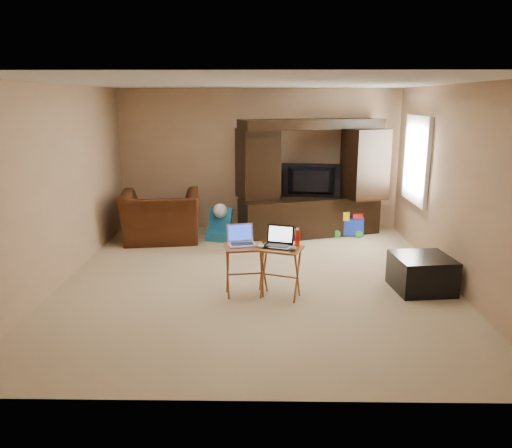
{
  "coord_description": "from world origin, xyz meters",
  "views": [
    {
      "loc": [
        0.09,
        -6.22,
        2.31
      ],
      "look_at": [
        0.0,
        -0.2,
        0.8
      ],
      "focal_mm": 35.0,
      "sensor_mm": 36.0,
      "label": 1
    }
  ],
  "objects_px": {
    "plush_toy": "(235,239)",
    "ottoman": "(422,273)",
    "mouse_left": "(260,246)",
    "push_toy": "(347,222)",
    "mouse_right": "(292,249)",
    "child_rocker": "(220,224)",
    "water_bottle": "(298,238)",
    "laptop_left": "(242,236)",
    "television": "(311,181)",
    "tray_table_right": "(280,273)",
    "tray_table_left": "(245,271)",
    "recliner": "(161,217)",
    "laptop_right": "(277,237)",
    "entertainment_center": "(311,178)"
  },
  "relations": [
    {
      "from": "water_bottle",
      "to": "laptop_right",
      "type": "bearing_deg",
      "value": -165.96
    },
    {
      "from": "recliner",
      "to": "water_bottle",
      "type": "relative_size",
      "value": 6.62
    },
    {
      "from": "television",
      "to": "ottoman",
      "type": "bearing_deg",
      "value": 121.97
    },
    {
      "from": "mouse_left",
      "to": "child_rocker",
      "type": "bearing_deg",
      "value": 105.6
    },
    {
      "from": "plush_toy",
      "to": "water_bottle",
      "type": "xyz_separation_m",
      "value": [
        0.84,
        -1.83,
        0.53
      ]
    },
    {
      "from": "ottoman",
      "to": "tray_table_left",
      "type": "relative_size",
      "value": 1.1
    },
    {
      "from": "tray_table_right",
      "to": "laptop_left",
      "type": "height_order",
      "value": "laptop_left"
    },
    {
      "from": "television",
      "to": "laptop_left",
      "type": "distance_m",
      "value": 2.91
    },
    {
      "from": "plush_toy",
      "to": "push_toy",
      "type": "xyz_separation_m",
      "value": [
        1.89,
        0.95,
        0.04
      ]
    },
    {
      "from": "mouse_right",
      "to": "ottoman",
      "type": "bearing_deg",
      "value": 13.39
    },
    {
      "from": "push_toy",
      "to": "tray_table_left",
      "type": "bearing_deg",
      "value": -110.19
    },
    {
      "from": "television",
      "to": "ottoman",
      "type": "distance_m",
      "value": 2.88
    },
    {
      "from": "ottoman",
      "to": "recliner",
      "type": "bearing_deg",
      "value": 149.4
    },
    {
      "from": "plush_toy",
      "to": "tray_table_left",
      "type": "xyz_separation_m",
      "value": [
        0.22,
        -1.84,
        0.12
      ]
    },
    {
      "from": "plush_toy",
      "to": "mouse_left",
      "type": "distance_m",
      "value": 2.0
    },
    {
      "from": "recliner",
      "to": "child_rocker",
      "type": "relative_size",
      "value": 2.4
    },
    {
      "from": "recliner",
      "to": "mouse_left",
      "type": "height_order",
      "value": "recliner"
    },
    {
      "from": "tray_table_left",
      "to": "tray_table_right",
      "type": "xyz_separation_m",
      "value": [
        0.43,
        -0.07,
        0.0
      ]
    },
    {
      "from": "laptop_left",
      "to": "mouse_left",
      "type": "relative_size",
      "value": 2.58
    },
    {
      "from": "water_bottle",
      "to": "mouse_left",
      "type": "bearing_deg",
      "value": -169.73
    },
    {
      "from": "laptop_right",
      "to": "television",
      "type": "bearing_deg",
      "value": 94.85
    },
    {
      "from": "television",
      "to": "tray_table_right",
      "type": "height_order",
      "value": "television"
    },
    {
      "from": "mouse_right",
      "to": "child_rocker",
      "type": "bearing_deg",
      "value": 112.07
    },
    {
      "from": "entertainment_center",
      "to": "laptop_right",
      "type": "bearing_deg",
      "value": -121.93
    },
    {
      "from": "push_toy",
      "to": "tray_table_right",
      "type": "xyz_separation_m",
      "value": [
        -1.25,
        -2.86,
        0.09
      ]
    },
    {
      "from": "television",
      "to": "mouse_left",
      "type": "bearing_deg",
      "value": 80.66
    },
    {
      "from": "ottoman",
      "to": "laptop_left",
      "type": "height_order",
      "value": "laptop_left"
    },
    {
      "from": "television",
      "to": "mouse_right",
      "type": "distance_m",
      "value": 2.97
    },
    {
      "from": "ottoman",
      "to": "child_rocker",
      "type": "bearing_deg",
      "value": 140.12
    },
    {
      "from": "child_rocker",
      "to": "ottoman",
      "type": "height_order",
      "value": "child_rocker"
    },
    {
      "from": "child_rocker",
      "to": "laptop_left",
      "type": "height_order",
      "value": "laptop_left"
    },
    {
      "from": "tray_table_left",
      "to": "mouse_right",
      "type": "relative_size",
      "value": 4.88
    },
    {
      "from": "recliner",
      "to": "ottoman",
      "type": "bearing_deg",
      "value": 140.81
    },
    {
      "from": "mouse_right",
      "to": "laptop_right",
      "type": "bearing_deg",
      "value": 140.53
    },
    {
      "from": "television",
      "to": "laptop_left",
      "type": "bearing_deg",
      "value": 75.92
    },
    {
      "from": "plush_toy",
      "to": "mouse_right",
      "type": "relative_size",
      "value": 2.91
    },
    {
      "from": "push_toy",
      "to": "water_bottle",
      "type": "distance_m",
      "value": 3.01
    },
    {
      "from": "plush_toy",
      "to": "tray_table_right",
      "type": "distance_m",
      "value": 2.02
    },
    {
      "from": "plush_toy",
      "to": "ottoman",
      "type": "relative_size",
      "value": 0.54
    },
    {
      "from": "push_toy",
      "to": "laptop_right",
      "type": "bearing_deg",
      "value": -103.6
    },
    {
      "from": "television",
      "to": "water_bottle",
      "type": "distance_m",
      "value": 2.76
    },
    {
      "from": "laptop_left",
      "to": "water_bottle",
      "type": "distance_m",
      "value": 0.66
    },
    {
      "from": "ottoman",
      "to": "water_bottle",
      "type": "distance_m",
      "value": 1.65
    },
    {
      "from": "ottoman",
      "to": "mouse_right",
      "type": "height_order",
      "value": "mouse_right"
    },
    {
      "from": "mouse_left",
      "to": "water_bottle",
      "type": "relative_size",
      "value": 0.65
    },
    {
      "from": "child_rocker",
      "to": "mouse_right",
      "type": "relative_size",
      "value": 4.18
    },
    {
      "from": "push_toy",
      "to": "water_bottle",
      "type": "height_order",
      "value": "water_bottle"
    },
    {
      "from": "laptop_left",
      "to": "mouse_left",
      "type": "xyz_separation_m",
      "value": [
        0.22,
        -0.1,
        -0.09
      ]
    },
    {
      "from": "laptop_right",
      "to": "water_bottle",
      "type": "bearing_deg",
      "value": 31.83
    },
    {
      "from": "recliner",
      "to": "television",
      "type": "bearing_deg",
      "value": 179.57
    }
  ]
}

